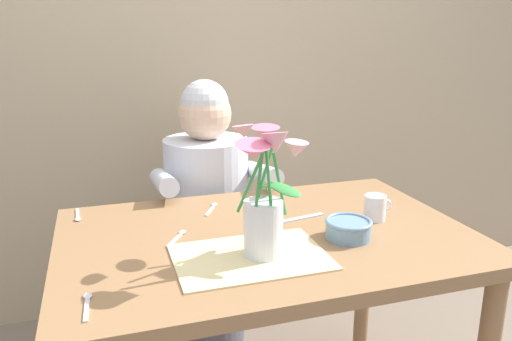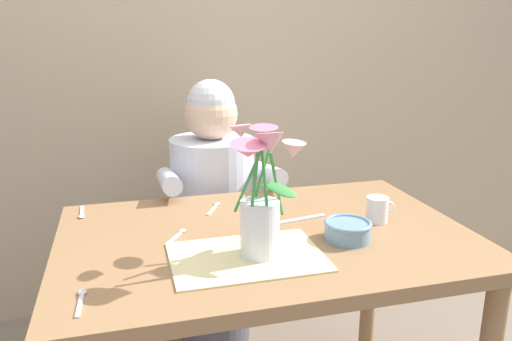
{
  "view_description": "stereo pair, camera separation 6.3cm",
  "coord_description": "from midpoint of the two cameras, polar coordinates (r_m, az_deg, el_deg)",
  "views": [
    {
      "loc": [
        -0.45,
        -1.3,
        1.32
      ],
      "look_at": [
        -0.02,
        0.05,
        0.92
      ],
      "focal_mm": 35.19,
      "sensor_mm": 36.0,
      "label": 1
    },
    {
      "loc": [
        -0.39,
        -1.32,
        1.32
      ],
      "look_at": [
        -0.02,
        0.05,
        0.92
      ],
      "focal_mm": 35.19,
      "sensor_mm": 36.0,
      "label": 2
    }
  ],
  "objects": [
    {
      "name": "wood_panel_backdrop",
      "position": [
        2.4,
        -7.85,
        13.93
      ],
      "size": [
        4.0,
        0.1,
        2.5
      ],
      "primitive_type": "cube",
      "color": "tan",
      "rests_on": "ground_plane"
    },
    {
      "name": "dining_table",
      "position": [
        1.53,
        0.04,
        -10.46
      ],
      "size": [
        1.2,
        0.8,
        0.74
      ],
      "color": "olive",
      "rests_on": "ground_plane"
    },
    {
      "name": "seated_person",
      "position": [
        2.1,
        -6.35,
        -5.47
      ],
      "size": [
        0.45,
        0.47,
        1.14
      ],
      "rotation": [
        0.0,
        0.0,
        -0.01
      ],
      "color": "#4C4C56",
      "rests_on": "ground_plane"
    },
    {
      "name": "striped_placemat",
      "position": [
        1.34,
        -2.02,
        -9.79
      ],
      "size": [
        0.4,
        0.28,
        0.0
      ],
      "primitive_type": "cube",
      "color": "beige",
      "rests_on": "dining_table"
    },
    {
      "name": "flower_vase",
      "position": [
        1.29,
        -0.37,
        -3.07
      ],
      "size": [
        0.24,
        0.26,
        0.35
      ],
      "color": "silver",
      "rests_on": "dining_table"
    },
    {
      "name": "ceramic_bowl",
      "position": [
        1.46,
        9.24,
        -6.5
      ],
      "size": [
        0.14,
        0.14,
        0.06
      ],
      "color": "#6689A8",
      "rests_on": "dining_table"
    },
    {
      "name": "dinner_knife",
      "position": [
        1.59,
        3.64,
        -5.51
      ],
      "size": [
        0.19,
        0.05,
        0.0
      ],
      "primitive_type": "cube",
      "rotation": [
        0.0,
        0.0,
        0.18
      ],
      "color": "silver",
      "rests_on": "dining_table"
    },
    {
      "name": "coffee_cup",
      "position": [
        1.62,
        12.26,
        -4.09
      ],
      "size": [
        0.09,
        0.07,
        0.08
      ],
      "color": "silver",
      "rests_on": "dining_table"
    },
    {
      "name": "spoon_0",
      "position": [
        1.2,
        -20.11,
        -13.88
      ],
      "size": [
        0.02,
        0.12,
        0.01
      ],
      "color": "silver",
      "rests_on": "dining_table"
    },
    {
      "name": "spoon_1",
      "position": [
        1.49,
        -9.97,
        -7.31
      ],
      "size": [
        0.08,
        0.11,
        0.01
      ],
      "color": "silver",
      "rests_on": "dining_table"
    },
    {
      "name": "spoon_2",
      "position": [
        1.7,
        -6.04,
        -4.18
      ],
      "size": [
        0.07,
        0.11,
        0.01
      ],
      "color": "silver",
      "rests_on": "dining_table"
    },
    {
      "name": "spoon_3",
      "position": [
        1.72,
        -20.62,
        -4.95
      ],
      "size": [
        0.02,
        0.12,
        0.01
      ],
      "color": "silver",
      "rests_on": "dining_table"
    }
  ]
}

